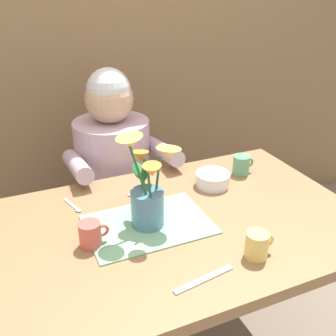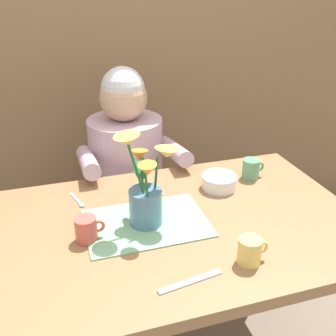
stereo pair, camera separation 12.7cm
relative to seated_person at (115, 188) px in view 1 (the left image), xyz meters
name	(u,v)px [view 1 (the left image)]	position (x,y,z in m)	size (l,w,h in m)	color
wood_panel_backdrop	(94,27)	(0.06, 0.43, 0.69)	(4.00, 0.10, 2.50)	brown
dining_table	(183,244)	(0.06, -0.62, 0.08)	(1.20, 0.80, 0.74)	olive
seated_person	(115,188)	(0.00, 0.00, 0.00)	(0.45, 0.47, 1.14)	#4C4C56
striped_placemat	(148,224)	(-0.06, -0.59, 0.18)	(0.40, 0.28, 0.01)	#7AB289
flower_vase	(147,191)	(-0.06, -0.60, 0.31)	(0.23, 0.21, 0.33)	teal
ceramic_bowl	(213,179)	(0.27, -0.44, 0.21)	(0.14, 0.14, 0.06)	white
dinner_knife	(204,279)	(-0.01, -0.90, 0.18)	(0.19, 0.02, 0.01)	silver
tea_cup	(91,234)	(-0.25, -0.63, 0.22)	(0.09, 0.07, 0.08)	#CC564C
coffee_cup	(241,165)	(0.43, -0.40, 0.22)	(0.09, 0.07, 0.08)	#569970
ceramic_mug	(257,245)	(0.18, -0.87, 0.22)	(0.09, 0.07, 0.08)	#E5C666
spoon_0	(138,195)	(-0.02, -0.40, 0.18)	(0.12, 0.06, 0.01)	silver
spoon_1	(75,207)	(-0.26, -0.39, 0.18)	(0.05, 0.12, 0.01)	silver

